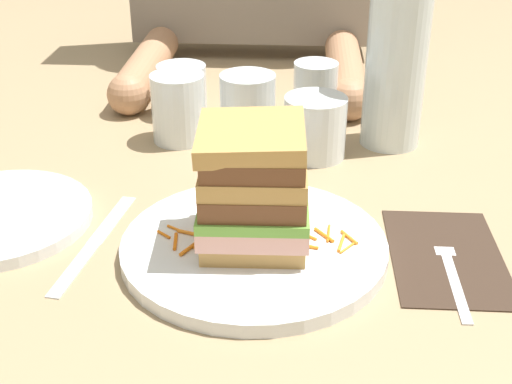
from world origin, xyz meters
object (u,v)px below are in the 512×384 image
object	(u,v)px
juice_glass	(315,131)
empty_tumbler_1	(182,90)
main_plate	(254,247)
napkin_dark	(446,255)
empty_tumbler_3	(248,100)
empty_tumbler_2	(179,108)
sandwich	(254,188)
empty_tumbler_0	(315,92)
water_bottle	(398,48)
fork	(451,265)
knife	(93,244)

from	to	relation	value
juice_glass	empty_tumbler_1	xyz separation A→B (m)	(-0.20, 0.13, 0.00)
main_plate	napkin_dark	bearing A→B (deg)	2.00
napkin_dark	empty_tumbler_3	xyz separation A→B (m)	(-0.23, 0.33, 0.04)
juice_glass	empty_tumbler_3	size ratio (longest dim) A/B	1.02
empty_tumbler_1	juice_glass	bearing A→B (deg)	-34.53
napkin_dark	empty_tumbler_2	xyz separation A→B (m)	(-0.32, 0.27, 0.05)
sandwich	empty_tumbler_3	distance (m)	0.34
main_plate	empty_tumbler_3	distance (m)	0.34
main_plate	empty_tumbler_1	world-z (taller)	empty_tumbler_1
empty_tumbler_0	empty_tumbler_1	xyz separation A→B (m)	(-0.20, 0.01, -0.01)
napkin_dark	water_bottle	xyz separation A→B (m)	(-0.03, 0.28, 0.13)
empty_tumbler_0	empty_tumbler_3	world-z (taller)	empty_tumbler_0
fork	water_bottle	distance (m)	0.33
empty_tumbler_0	juice_glass	bearing A→B (deg)	-90.46
knife	empty_tumbler_3	world-z (taller)	empty_tumbler_3
knife	empty_tumbler_1	bearing A→B (deg)	84.57
main_plate	sandwich	xyz separation A→B (m)	(-0.00, 0.00, 0.07)
fork	empty_tumbler_3	distance (m)	0.42
fork	empty_tumbler_3	world-z (taller)	empty_tumbler_3
empty_tumbler_3	water_bottle	bearing A→B (deg)	-14.42
main_plate	water_bottle	size ratio (longest dim) A/B	0.92
knife	empty_tumbler_0	distance (m)	0.43
main_plate	napkin_dark	xyz separation A→B (m)	(0.20, 0.01, -0.01)
fork	empty_tumbler_1	size ratio (longest dim) A/B	2.20
napkin_dark	fork	bearing A→B (deg)	-89.99
main_plate	empty_tumbler_0	bearing A→B (deg)	80.22
knife	water_bottle	distance (m)	0.46
empty_tumbler_0	empty_tumbler_1	bearing A→B (deg)	177.58
empty_tumbler_0	empty_tumbler_2	bearing A→B (deg)	-154.77
knife	empty_tumbler_2	bearing A→B (deg)	80.47
fork	empty_tumbler_0	bearing A→B (deg)	108.97
main_plate	juice_glass	world-z (taller)	juice_glass
napkin_dark	empty_tumbler_1	xyz separation A→B (m)	(-0.33, 0.37, 0.04)
napkin_dark	empty_tumbler_3	size ratio (longest dim) A/B	2.24
water_bottle	empty_tumbler_0	size ratio (longest dim) A/B	3.40
sandwich	knife	bearing A→B (deg)	179.00
empty_tumbler_2	empty_tumbler_3	size ratio (longest dim) A/B	1.17
water_bottle	empty_tumbler_1	xyz separation A→B (m)	(-0.30, 0.09, -0.10)
juice_glass	knife	bearing A→B (deg)	-134.09
juice_glass	empty_tumbler_0	world-z (taller)	empty_tumbler_0
napkin_dark	empty_tumbler_3	world-z (taller)	empty_tumbler_3
water_bottle	empty_tumbler_0	distance (m)	0.16
sandwich	empty_tumbler_2	world-z (taller)	sandwich
napkin_dark	empty_tumbler_2	world-z (taller)	empty_tumbler_2
sandwich	empty_tumbler_3	size ratio (longest dim) A/B	1.59
empty_tumbler_0	sandwich	bearing A→B (deg)	-99.84
napkin_dark	empty_tumbler_2	distance (m)	0.42
empty_tumbler_1	empty_tumbler_2	world-z (taller)	empty_tumbler_2
napkin_dark	water_bottle	world-z (taller)	water_bottle
knife	water_bottle	bearing A→B (deg)	40.71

